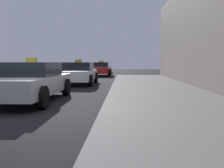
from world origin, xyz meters
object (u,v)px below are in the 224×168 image
car_white (78,73)px  car_yellow (102,67)px  car_silver (30,81)px  car_red (101,69)px

car_white → car_yellow: size_ratio=0.92×
car_silver → car_white: bearing=-94.2°
car_white → car_red: bearing=-92.9°
car_white → car_red: same height
car_white → car_red: (0.47, 9.37, 0.00)m
car_silver → car_yellow: (0.50, 22.91, 0.00)m
car_silver → car_white: same height
car_red → car_yellow: same height
car_silver → car_red: 15.62m
car_silver → car_yellow: bearing=-91.2°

